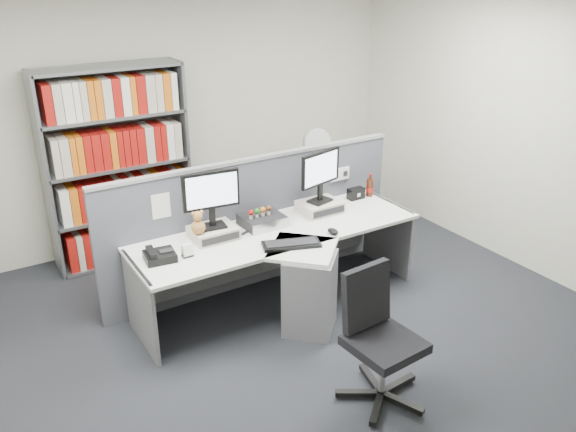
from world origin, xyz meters
TOP-DOWN VIEW (x-y plane):
  - ground at (0.00, 0.00)m, footprint 5.50×5.50m
  - room_shell at (0.00, 0.00)m, footprint 5.04×5.54m
  - partition at (0.00, 1.25)m, footprint 3.00×0.08m
  - desk at (0.00, 0.60)m, footprint 2.60×1.20m
  - monitor_riser_left at (-0.55, 0.98)m, footprint 0.38×0.31m
  - monitor_riser_right at (0.55, 0.98)m, footprint 0.38×0.31m
  - monitor_left at (-0.55, 0.98)m, footprint 0.49×0.18m
  - monitor_right at (0.55, 0.98)m, footprint 0.47×0.20m
  - desktop_pc at (-0.06, 0.99)m, footprint 0.36×0.32m
  - figurines at (-0.09, 0.98)m, footprint 0.23×0.05m
  - keyboard at (-0.06, 0.50)m, footprint 0.51×0.33m
  - mouse at (0.37, 0.51)m, footprint 0.08×0.12m
  - desk_phone at (-1.08, 0.83)m, footprint 0.26×0.24m
  - desk_calendar at (-0.87, 0.77)m, footprint 0.09×0.07m
  - plush_toy at (-0.70, 0.92)m, footprint 0.12×0.12m
  - speaker at (1.04, 1.06)m, footprint 0.16×0.09m
  - cola_bottle at (1.21, 1.05)m, footprint 0.07×0.07m
  - shelving_unit at (-0.90, 2.44)m, footprint 1.41×0.40m
  - filing_cabinet at (1.20, 1.99)m, footprint 0.45×0.61m
  - desk_fan at (1.20, 1.99)m, footprint 0.29×0.18m
  - office_chair at (-0.06, -0.63)m, footprint 0.62×0.64m

SIDE VIEW (x-z plane):
  - ground at x=0.00m, z-range 0.00..0.00m
  - filing_cabinet at x=1.20m, z-range 0.00..0.70m
  - desk at x=0.00m, z-range 0.10..0.82m
  - office_chair at x=-0.06m, z-range 0.03..1.00m
  - partition at x=0.00m, z-range 0.01..1.29m
  - keyboard at x=-0.06m, z-range 0.72..0.75m
  - mouse at x=0.37m, z-range 0.72..0.77m
  - desk_phone at x=-1.08m, z-range 0.71..0.81m
  - desk_calendar at x=-0.87m, z-range 0.71..0.82m
  - desktop_pc at x=-0.06m, z-range 0.72..0.82m
  - monitor_riser_left at x=-0.55m, z-range 0.72..0.82m
  - monitor_riser_right at x=0.55m, z-range 0.72..0.82m
  - speaker at x=1.04m, z-range 0.72..0.83m
  - cola_bottle at x=1.21m, z-range 0.69..0.93m
  - figurines at x=-0.09m, z-range 0.82..0.91m
  - plush_toy at x=-0.70m, z-range 0.80..1.01m
  - shelving_unit at x=-0.90m, z-range -0.02..1.98m
  - desk_fan at x=1.20m, z-range 0.76..1.27m
  - monitor_right at x=0.55m, z-range 0.87..1.36m
  - monitor_left at x=-0.55m, z-range 0.87..1.36m
  - room_shell at x=0.00m, z-range 0.43..3.15m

